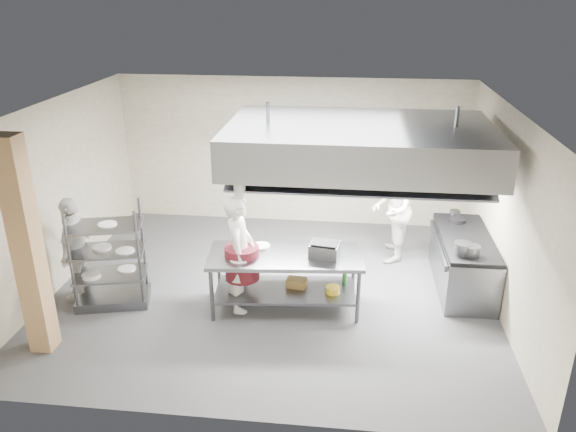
# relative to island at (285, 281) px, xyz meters

# --- Properties ---
(floor) EXTENTS (7.00, 7.00, 0.00)m
(floor) POSITION_rel_island_xyz_m (-0.27, 0.50, -0.46)
(floor) COLOR #38383B
(floor) RESTS_ON ground
(ceiling) EXTENTS (7.00, 7.00, 0.00)m
(ceiling) POSITION_rel_island_xyz_m (-0.27, 0.50, 2.54)
(ceiling) COLOR silver
(ceiling) RESTS_ON wall_back
(wall_back) EXTENTS (7.00, 0.00, 7.00)m
(wall_back) POSITION_rel_island_xyz_m (-0.27, 3.50, 1.04)
(wall_back) COLOR #9E947D
(wall_back) RESTS_ON ground
(wall_left) EXTENTS (0.00, 6.00, 6.00)m
(wall_left) POSITION_rel_island_xyz_m (-3.77, 0.50, 1.04)
(wall_left) COLOR #9E947D
(wall_left) RESTS_ON ground
(wall_right) EXTENTS (0.00, 6.00, 6.00)m
(wall_right) POSITION_rel_island_xyz_m (3.23, 0.50, 1.04)
(wall_right) COLOR #9E947D
(wall_right) RESTS_ON ground
(column) EXTENTS (0.30, 0.30, 3.00)m
(column) POSITION_rel_island_xyz_m (-3.17, -1.40, 1.04)
(column) COLOR tan
(column) RESTS_ON floor
(exhaust_hood) EXTENTS (4.00, 2.50, 0.60)m
(exhaust_hood) POSITION_rel_island_xyz_m (1.03, 0.90, 1.94)
(exhaust_hood) COLOR gray
(exhaust_hood) RESTS_ON ceiling
(hood_strip_a) EXTENTS (1.60, 0.12, 0.04)m
(hood_strip_a) POSITION_rel_island_xyz_m (0.13, 0.90, 1.62)
(hood_strip_a) COLOR white
(hood_strip_a) RESTS_ON exhaust_hood
(hood_strip_b) EXTENTS (1.60, 0.12, 0.04)m
(hood_strip_b) POSITION_rel_island_xyz_m (1.93, 0.90, 1.62)
(hood_strip_b) COLOR white
(hood_strip_b) RESTS_ON exhaust_hood
(wall_shelf) EXTENTS (1.50, 0.28, 0.04)m
(wall_shelf) POSITION_rel_island_xyz_m (1.53, 3.34, 1.04)
(wall_shelf) COLOR gray
(wall_shelf) RESTS_ON wall_back
(island) EXTENTS (2.38, 1.16, 0.91)m
(island) POSITION_rel_island_xyz_m (0.00, 0.00, 0.00)
(island) COLOR slate
(island) RESTS_ON floor
(island_worktop) EXTENTS (2.38, 1.16, 0.06)m
(island_worktop) POSITION_rel_island_xyz_m (0.00, 0.00, 0.42)
(island_worktop) COLOR gray
(island_worktop) RESTS_ON island
(island_undershelf) EXTENTS (2.19, 1.05, 0.04)m
(island_undershelf) POSITION_rel_island_xyz_m (0.00, 0.00, -0.16)
(island_undershelf) COLOR slate
(island_undershelf) RESTS_ON island
(pass_rack) EXTENTS (1.21, 0.88, 1.63)m
(pass_rack) POSITION_rel_island_xyz_m (-2.70, -0.16, 0.36)
(pass_rack) COLOR slate
(pass_rack) RESTS_ON floor
(cooking_range) EXTENTS (0.80, 2.00, 0.84)m
(cooking_range) POSITION_rel_island_xyz_m (2.81, 1.00, -0.04)
(cooking_range) COLOR slate
(cooking_range) RESTS_ON floor
(range_top) EXTENTS (0.78, 1.96, 0.06)m
(range_top) POSITION_rel_island_xyz_m (2.81, 1.00, 0.41)
(range_top) COLOR black
(range_top) RESTS_ON cooking_range
(chef_head) EXTENTS (0.47, 0.69, 1.84)m
(chef_head) POSITION_rel_island_xyz_m (-0.68, -0.06, 0.46)
(chef_head) COLOR white
(chef_head) RESTS_ON floor
(chef_line) EXTENTS (0.84, 1.03, 1.95)m
(chef_line) POSITION_rel_island_xyz_m (1.67, 1.91, 0.52)
(chef_line) COLOR silver
(chef_line) RESTS_ON floor
(chef_plating) EXTENTS (0.52, 1.03, 1.70)m
(chef_plating) POSITION_rel_island_xyz_m (-3.27, -0.05, 0.39)
(chef_plating) COLOR white
(chef_plating) RESTS_ON floor
(griddle) EXTENTS (0.47, 0.39, 0.21)m
(griddle) POSITION_rel_island_xyz_m (0.58, 0.00, 0.56)
(griddle) COLOR slate
(griddle) RESTS_ON island_worktop
(wicker_basket) EXTENTS (0.32, 0.25, 0.13)m
(wicker_basket) POSITION_rel_island_xyz_m (0.16, 0.10, -0.07)
(wicker_basket) COLOR olive
(wicker_basket) RESTS_ON island_undershelf
(stockpot) EXTENTS (0.26, 0.26, 0.18)m
(stockpot) POSITION_rel_island_xyz_m (2.63, 0.35, 0.54)
(stockpot) COLOR gray
(stockpot) RESTS_ON range_top
(plate_stack) EXTENTS (0.28, 0.28, 0.05)m
(plate_stack) POSITION_rel_island_xyz_m (-2.70, -0.16, 0.07)
(plate_stack) COLOR silver
(plate_stack) RESTS_ON pass_rack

